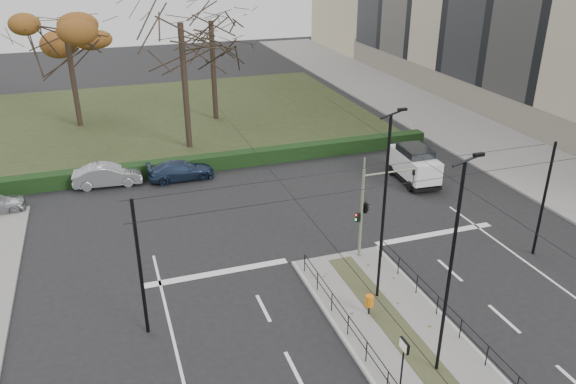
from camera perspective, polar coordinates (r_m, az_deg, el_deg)
name	(u,v)px	position (r m, az deg, el deg)	size (l,w,h in m)	color
ground	(382,313)	(24.85, 9.53, -12.06)	(140.00, 140.00, 0.00)	black
median_island	(412,349)	(23.14, 12.50, -15.31)	(4.40, 15.00, 0.14)	slate
sidewalk_east	(450,124)	(50.52, 16.13, 6.69)	(8.00, 90.00, 0.14)	slate
park	(153,118)	(51.60, -13.57, 7.31)	(38.00, 26.00, 0.10)	#263219
hedge	(175,166)	(38.82, -11.41, 2.56)	(38.00, 1.00, 1.00)	black
median_railing	(416,332)	(22.51, 12.85, -13.67)	(4.14, 13.24, 0.92)	black
catenary	(370,226)	(24.25, 8.31, -3.42)	(20.00, 34.00, 6.00)	black
traffic_light	(367,206)	(27.33, 8.02, -1.37)	(3.18, 1.80, 4.67)	slate
litter_bin	(370,301)	(24.14, 8.29, -10.90)	(0.35, 0.35, 0.90)	black
info_panel	(404,351)	(20.32, 11.67, -15.55)	(0.12, 0.53, 2.05)	black
streetlamp_median_near	(451,270)	(19.89, 16.20, -7.58)	(0.70, 0.14, 8.42)	black
streetlamp_median_far	(384,208)	(23.46, 9.76, -1.61)	(0.71, 0.15, 8.54)	black
parked_car_second	(108,175)	(37.93, -17.86, 1.65)	(1.50, 4.32, 1.42)	#95979C
parked_car_third	(181,170)	(37.76, -10.84, 2.18)	(1.76, 4.33, 1.26)	#1D2C45
white_van	(414,164)	(37.45, 12.68, 2.83)	(2.26, 4.51, 2.36)	silver
rust_tree	(65,28)	(49.44, -21.71, 15.20)	(9.63, 9.63, 10.55)	black
bare_tree_center	(211,28)	(48.73, -7.82, 16.15)	(7.12, 7.12, 11.05)	black
bare_tree_near	(181,32)	(41.62, -10.83, 15.63)	(7.66, 7.66, 12.15)	black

